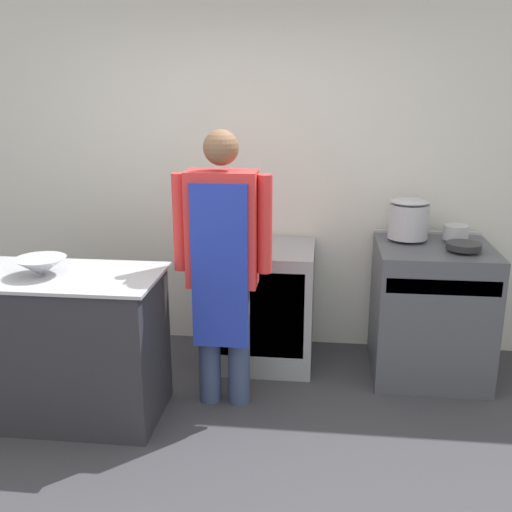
{
  "coord_description": "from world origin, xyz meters",
  "views": [
    {
      "loc": [
        0.53,
        -2.49,
        1.99
      ],
      "look_at": [
        0.13,
        1.08,
        0.96
      ],
      "focal_mm": 42.0,
      "sensor_mm": 36.0,
      "label": 1
    }
  ],
  "objects_px": {
    "stove": "(430,310)",
    "stock_pot": "(409,218)",
    "sauce_pot": "(456,232)",
    "fridge_unit": "(265,305)",
    "person_cook": "(222,256)",
    "saute_pan": "(464,246)",
    "mixing_bowl": "(41,266)"
  },
  "relations": [
    {
      "from": "fridge_unit",
      "to": "sauce_pot",
      "type": "xyz_separation_m",
      "value": [
        1.32,
        0.06,
        0.57
      ]
    },
    {
      "from": "stove",
      "to": "stock_pot",
      "type": "distance_m",
      "value": 0.67
    },
    {
      "from": "mixing_bowl",
      "to": "person_cook",
      "type": "bearing_deg",
      "value": 14.93
    },
    {
      "from": "stove",
      "to": "stock_pot",
      "type": "bearing_deg",
      "value": 142.6
    },
    {
      "from": "stock_pot",
      "to": "sauce_pot",
      "type": "height_order",
      "value": "stock_pot"
    },
    {
      "from": "person_cook",
      "to": "stock_pot",
      "type": "bearing_deg",
      "value": 30.73
    },
    {
      "from": "sauce_pot",
      "to": "stove",
      "type": "bearing_deg",
      "value": -139.3
    },
    {
      "from": "mixing_bowl",
      "to": "stock_pot",
      "type": "distance_m",
      "value": 2.44
    },
    {
      "from": "person_cook",
      "to": "stock_pot",
      "type": "xyz_separation_m",
      "value": [
        1.19,
        0.71,
        0.11
      ]
    },
    {
      "from": "stove",
      "to": "stock_pot",
      "type": "height_order",
      "value": "stock_pot"
    },
    {
      "from": "saute_pan",
      "to": "sauce_pot",
      "type": "distance_m",
      "value": 0.27
    },
    {
      "from": "saute_pan",
      "to": "mixing_bowl",
      "type": "bearing_deg",
      "value": -164.23
    },
    {
      "from": "stove",
      "to": "mixing_bowl",
      "type": "distance_m",
      "value": 2.59
    },
    {
      "from": "fridge_unit",
      "to": "saute_pan",
      "type": "distance_m",
      "value": 1.44
    },
    {
      "from": "stove",
      "to": "person_cook",
      "type": "bearing_deg",
      "value": -157.13
    },
    {
      "from": "mixing_bowl",
      "to": "stock_pot",
      "type": "xyz_separation_m",
      "value": [
        2.22,
        0.98,
        0.13
      ]
    },
    {
      "from": "saute_pan",
      "to": "stock_pot",
      "type": "bearing_deg",
      "value": 141.25
    },
    {
      "from": "saute_pan",
      "to": "sauce_pot",
      "type": "bearing_deg",
      "value": 90.0
    },
    {
      "from": "stove",
      "to": "person_cook",
      "type": "xyz_separation_m",
      "value": [
        -1.37,
        -0.58,
        0.52
      ]
    },
    {
      "from": "stock_pot",
      "to": "mixing_bowl",
      "type": "bearing_deg",
      "value": -156.12
    },
    {
      "from": "person_cook",
      "to": "stock_pot",
      "type": "relative_size",
      "value": 6.16
    },
    {
      "from": "person_cook",
      "to": "sauce_pot",
      "type": "distance_m",
      "value": 1.68
    },
    {
      "from": "stove",
      "to": "saute_pan",
      "type": "distance_m",
      "value": 0.55
    },
    {
      "from": "saute_pan",
      "to": "sauce_pot",
      "type": "height_order",
      "value": "sauce_pot"
    },
    {
      "from": "mixing_bowl",
      "to": "saute_pan",
      "type": "xyz_separation_m",
      "value": [
        2.55,
        0.72,
        0.01
      ]
    },
    {
      "from": "stove",
      "to": "saute_pan",
      "type": "relative_size",
      "value": 4.19
    },
    {
      "from": "person_cook",
      "to": "sauce_pot",
      "type": "xyz_separation_m",
      "value": [
        1.52,
        0.71,
        0.02
      ]
    },
    {
      "from": "mixing_bowl",
      "to": "stock_pot",
      "type": "relative_size",
      "value": 1.06
    },
    {
      "from": "stove",
      "to": "saute_pan",
      "type": "bearing_deg",
      "value": -40.22
    },
    {
      "from": "stock_pot",
      "to": "saute_pan",
      "type": "bearing_deg",
      "value": -38.75
    },
    {
      "from": "stove",
      "to": "fridge_unit",
      "type": "xyz_separation_m",
      "value": [
        -1.17,
        0.07,
        -0.03
      ]
    },
    {
      "from": "stock_pot",
      "to": "sauce_pot",
      "type": "xyz_separation_m",
      "value": [
        0.33,
        0.0,
        -0.09
      ]
    }
  ]
}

